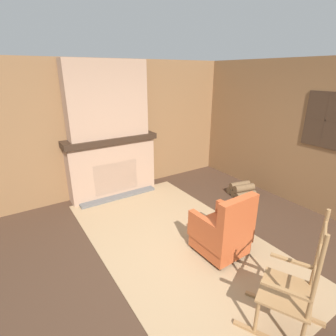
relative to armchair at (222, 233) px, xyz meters
The scene contains 11 objects.
ground_plane 0.61m from the armchair, 97.24° to the right, with size 14.00×14.00×0.00m, color #3D281C.
wood_panel_wall_left 3.06m from the armchair, behind, with size 0.06×6.13×2.63m.
wood_panel_wall_back 2.49m from the armchair, 91.58° to the left, with size 6.13×0.09×2.63m.
fireplace_hearth 2.69m from the armchair, 169.28° to the right, with size 0.58×1.82×1.21m.
chimney_breast 3.11m from the armchair, 169.33° to the right, with size 0.33×1.52×1.40m.
area_rug 0.76m from the armchair, 149.69° to the right, with size 3.92×2.19×0.01m.
armchair is the anchor object (origin of this frame).
rocking_chair 1.20m from the armchair, 12.74° to the right, with size 0.93×0.78×1.28m.
firewood_stack 2.01m from the armchair, 124.26° to the left, with size 0.52×0.52×0.27m.
oil_lamp_vase 3.05m from the armchair, 157.67° to the right, with size 0.12×0.12×0.28m.
storage_case 2.84m from the armchair, behind, with size 0.13×0.27×0.14m.
Camera 1 is at (2.18, -1.77, 2.40)m, focal length 28.00 mm.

